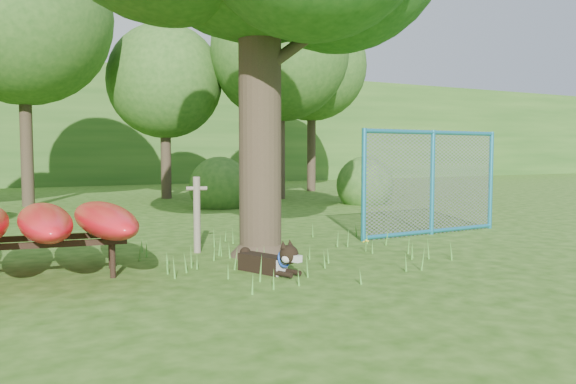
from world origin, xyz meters
name	(u,v)px	position (x,y,z in m)	size (l,w,h in m)	color
ground	(316,270)	(0.00, 0.00, 0.00)	(80.00, 80.00, 0.00)	#234A0E
wooden_post	(197,213)	(-1.00, 2.08, 0.65)	(0.34, 0.15, 1.23)	#6B6250
kayak_rack	(13,223)	(-3.68, 1.31, 0.73)	(2.95, 3.08, 0.95)	black
husky_dog	(272,261)	(-0.62, 0.10, 0.17)	(0.58, 1.07, 0.49)	black
fence_section	(432,182)	(3.78, 1.91, 1.03)	(3.52, 0.30, 3.43)	teal
wildflower_clump	(366,242)	(1.46, 0.87, 0.16)	(0.09, 0.09, 0.20)	#4B9530
bg_tree_b	(23,17)	(-3.00, 12.00, 5.61)	(5.20, 5.20, 8.22)	#32271B
bg_tree_c	(165,81)	(1.50, 13.00, 4.11)	(4.00, 4.00, 6.12)	#32271B
bg_tree_d	(280,52)	(5.00, 11.00, 5.08)	(4.80, 4.80, 7.50)	#32271B
bg_tree_e	(312,66)	(8.00, 14.00, 5.23)	(4.60, 4.60, 7.55)	#32271B
shrub_right	(365,204)	(6.50, 8.00, 0.00)	(1.80, 1.80, 1.80)	#2B571C
shrub_mid	(220,207)	(2.00, 9.00, 0.00)	(1.80, 1.80, 1.80)	#2B571C
wooded_hillside	(69,129)	(0.00, 28.00, 3.00)	(80.00, 12.00, 6.00)	#2B571C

